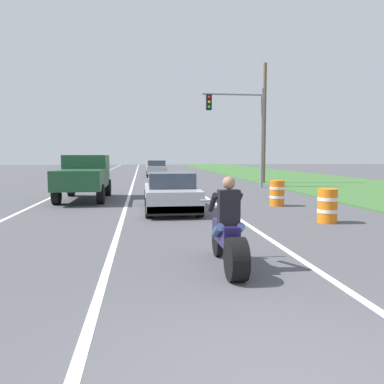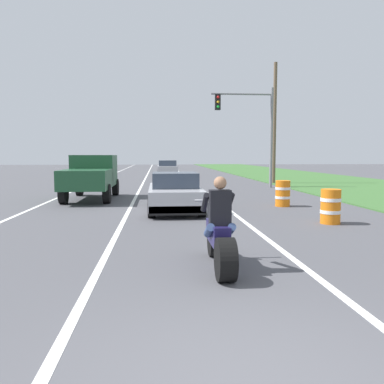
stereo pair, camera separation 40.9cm
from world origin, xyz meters
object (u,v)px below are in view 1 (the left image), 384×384
at_px(construction_barrel_mid, 277,193).
at_px(pickup_truck_left_lane_dark_green, 84,175).
at_px(motorcycle_with_rider, 228,236).
at_px(traffic_light_mast_near, 244,122).
at_px(distant_car_far_ahead, 156,168).
at_px(construction_barrel_nearest, 327,206).
at_px(sports_car_silver, 171,193).

bearing_deg(construction_barrel_mid, pickup_truck_left_lane_dark_green, 158.22).
relative_size(motorcycle_with_rider, traffic_light_mast_near, 0.37).
xyz_separation_m(pickup_truck_left_lane_dark_green, traffic_light_mast_near, (8.72, 5.63, 2.83)).
bearing_deg(distant_car_far_ahead, construction_barrel_nearest, -80.90).
bearing_deg(pickup_truck_left_lane_dark_green, sports_car_silver, -48.00).
distance_m(motorcycle_with_rider, construction_barrel_mid, 9.04).
height_order(traffic_light_mast_near, construction_barrel_nearest, traffic_light_mast_near).
distance_m(motorcycle_with_rider, traffic_light_mast_near, 17.91).
bearing_deg(distant_car_far_ahead, sports_car_silver, -90.77).
bearing_deg(motorcycle_with_rider, traffic_light_mast_near, 74.44).
distance_m(traffic_light_mast_near, distant_car_far_ahead, 14.01).
xyz_separation_m(construction_barrel_mid, distant_car_far_ahead, (-3.91, 21.48, 0.27)).
bearing_deg(distant_car_far_ahead, pickup_truck_left_lane_dark_green, -101.84).
bearing_deg(construction_barrel_nearest, sports_car_silver, 144.99).
bearing_deg(construction_barrel_nearest, motorcycle_with_rider, -132.24).
xyz_separation_m(pickup_truck_left_lane_dark_green, distant_car_far_ahead, (3.85, 18.38, -0.33)).
height_order(motorcycle_with_rider, construction_barrel_nearest, motorcycle_with_rider).
bearing_deg(distant_car_far_ahead, traffic_light_mast_near, -69.11).
distance_m(pickup_truck_left_lane_dark_green, construction_barrel_mid, 8.38).
bearing_deg(traffic_light_mast_near, pickup_truck_left_lane_dark_green, -147.15).
bearing_deg(motorcycle_with_rider, construction_barrel_nearest, 47.76).
xyz_separation_m(sports_car_silver, pickup_truck_left_lane_dark_green, (-3.55, 3.94, 0.48)).
bearing_deg(traffic_light_mast_near, distant_car_far_ahead, 110.89).
distance_m(pickup_truck_left_lane_dark_green, construction_barrel_nearest, 10.58).
relative_size(pickup_truck_left_lane_dark_green, distant_car_far_ahead, 1.20).
height_order(sports_car_silver, distant_car_far_ahead, distant_car_far_ahead).
height_order(motorcycle_with_rider, construction_barrel_mid, motorcycle_with_rider).
height_order(pickup_truck_left_lane_dark_green, construction_barrel_mid, pickup_truck_left_lane_dark_green).
distance_m(pickup_truck_left_lane_dark_green, traffic_light_mast_near, 10.75).
relative_size(construction_barrel_nearest, distant_car_far_ahead, 0.25).
xyz_separation_m(sports_car_silver, construction_barrel_nearest, (4.37, -3.06, -0.13)).
height_order(sports_car_silver, construction_barrel_nearest, sports_car_silver).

